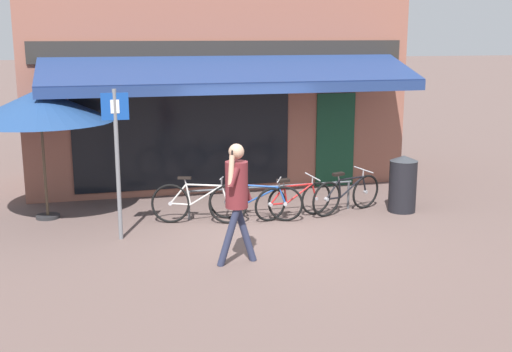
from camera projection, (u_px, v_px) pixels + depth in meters
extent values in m
plane|color=brown|center=(268.00, 232.00, 11.23)|extent=(160.00, 160.00, 0.00)
cube|color=#8E5647|center=(212.00, 69.00, 14.91)|extent=(8.34, 3.00, 5.18)
cube|color=black|center=(184.00, 137.00, 13.54)|extent=(4.59, 0.04, 2.20)
cube|color=#143D28|center=(335.00, 140.00, 14.43)|extent=(0.90, 0.04, 2.10)
cube|color=#282623|center=(226.00, 51.00, 13.38)|extent=(7.92, 0.06, 0.44)
cube|color=navy|center=(234.00, 69.00, 12.69)|extent=(7.51, 1.67, 0.50)
cube|color=navy|center=(244.00, 89.00, 11.98)|extent=(7.51, 0.03, 0.20)
cylinder|color=#47494F|center=(271.00, 186.00, 12.19)|extent=(3.27, 0.04, 0.04)
cylinder|color=#47494F|center=(189.00, 206.00, 11.86)|extent=(0.04, 0.04, 0.55)
cylinder|color=#47494F|center=(348.00, 195.00, 12.63)|extent=(0.04, 0.04, 0.55)
torus|color=black|center=(228.00, 204.00, 11.66)|extent=(0.73, 0.35, 0.72)
cylinder|color=#9E9EA3|center=(228.00, 204.00, 11.66)|extent=(0.09, 0.09, 0.08)
torus|color=black|center=(170.00, 204.00, 11.71)|extent=(0.73, 0.35, 0.72)
cylinder|color=#9E9EA3|center=(170.00, 204.00, 11.71)|extent=(0.09, 0.09, 0.08)
cylinder|color=#BCB7B2|center=(206.00, 195.00, 11.67)|extent=(0.58, 0.16, 0.38)
cylinder|color=#BCB7B2|center=(204.00, 185.00, 11.65)|extent=(0.63, 0.23, 0.05)
cylinder|color=#BCB7B2|center=(188.00, 195.00, 11.68)|extent=(0.11, 0.12, 0.38)
cylinder|color=#BCB7B2|center=(180.00, 204.00, 11.70)|extent=(0.36, 0.14, 0.05)
cylinder|color=#BCB7B2|center=(178.00, 194.00, 11.69)|extent=(0.32, 0.08, 0.37)
cylinder|color=#BCB7B2|center=(225.00, 195.00, 11.65)|extent=(0.14, 0.12, 0.35)
cylinder|color=#9E9EA3|center=(185.00, 182.00, 11.66)|extent=(0.06, 0.05, 0.11)
cube|color=black|center=(185.00, 178.00, 11.66)|extent=(0.26, 0.17, 0.06)
cylinder|color=#9E9EA3|center=(222.00, 182.00, 11.63)|extent=(0.04, 0.05, 0.14)
cylinder|color=#9E9EA3|center=(222.00, 178.00, 11.63)|extent=(0.18, 0.50, 0.09)
torus|color=black|center=(285.00, 204.00, 11.79)|extent=(0.63, 0.33, 0.66)
cylinder|color=#9E9EA3|center=(285.00, 204.00, 11.79)|extent=(0.09, 0.09, 0.07)
torus|color=black|center=(226.00, 201.00, 11.96)|extent=(0.63, 0.33, 0.66)
cylinder|color=#9E9EA3|center=(226.00, 201.00, 11.96)|extent=(0.09, 0.09, 0.07)
cylinder|color=#1E4793|center=(263.00, 195.00, 11.83)|extent=(0.58, 0.27, 0.35)
cylinder|color=#1E4793|center=(261.00, 186.00, 11.80)|extent=(0.64, 0.31, 0.05)
cylinder|color=#1E4793|center=(244.00, 194.00, 11.88)|extent=(0.12, 0.09, 0.35)
cylinder|color=#1E4793|center=(236.00, 202.00, 11.93)|extent=(0.37, 0.19, 0.05)
cylinder|color=#1E4793|center=(234.00, 193.00, 11.91)|extent=(0.32, 0.15, 0.35)
cylinder|color=#1E4793|center=(282.00, 196.00, 11.77)|extent=(0.15, 0.10, 0.32)
cylinder|color=#9E9EA3|center=(241.00, 182.00, 11.85)|extent=(0.06, 0.05, 0.11)
cube|color=black|center=(241.00, 179.00, 11.84)|extent=(0.26, 0.19, 0.05)
cylinder|color=#9E9EA3|center=(279.00, 183.00, 11.74)|extent=(0.04, 0.04, 0.14)
cylinder|color=#9E9EA3|center=(279.00, 180.00, 11.73)|extent=(0.23, 0.49, 0.04)
torus|color=black|center=(316.00, 198.00, 12.20)|extent=(0.66, 0.24, 0.65)
cylinder|color=#9E9EA3|center=(316.00, 198.00, 12.20)|extent=(0.08, 0.08, 0.08)
torus|color=black|center=(270.00, 205.00, 11.76)|extent=(0.66, 0.24, 0.65)
cylinder|color=#9E9EA3|center=(270.00, 205.00, 11.76)|extent=(0.08, 0.08, 0.08)
cylinder|color=#B21E1E|center=(299.00, 193.00, 11.99)|extent=(0.55, 0.12, 0.35)
cylinder|color=#B21E1E|center=(298.00, 185.00, 11.93)|extent=(0.60, 0.17, 0.05)
cylinder|color=#B21E1E|center=(285.00, 195.00, 11.85)|extent=(0.11, 0.09, 0.34)
cylinder|color=#B21E1E|center=(279.00, 204.00, 11.84)|extent=(0.35, 0.11, 0.05)
cylinder|color=#B21E1E|center=(277.00, 196.00, 11.77)|extent=(0.30, 0.07, 0.34)
cylinder|color=#B21E1E|center=(314.00, 191.00, 12.13)|extent=(0.14, 0.10, 0.31)
cylinder|color=#9E9EA3|center=(284.00, 184.00, 11.77)|extent=(0.06, 0.05, 0.11)
cube|color=black|center=(283.00, 180.00, 11.74)|extent=(0.26, 0.15, 0.06)
cylinder|color=#9E9EA3|center=(312.00, 180.00, 12.04)|extent=(0.03, 0.04, 0.14)
cylinder|color=#9E9EA3|center=(313.00, 177.00, 12.02)|extent=(0.14, 0.51, 0.07)
torus|color=black|center=(366.00, 192.00, 12.63)|extent=(0.68, 0.33, 0.69)
cylinder|color=#9E9EA3|center=(366.00, 192.00, 12.63)|extent=(0.09, 0.09, 0.07)
torus|color=black|center=(327.00, 199.00, 12.05)|extent=(0.68, 0.33, 0.69)
cylinder|color=#9E9EA3|center=(327.00, 199.00, 12.05)|extent=(0.09, 0.09, 0.07)
cylinder|color=black|center=(352.00, 187.00, 12.37)|extent=(0.55, 0.21, 0.37)
cylinder|color=black|center=(351.00, 178.00, 12.30)|extent=(0.60, 0.26, 0.05)
cylinder|color=black|center=(340.00, 189.00, 12.19)|extent=(0.11, 0.10, 0.36)
cylinder|color=black|center=(334.00, 198.00, 12.16)|extent=(0.35, 0.16, 0.05)
cylinder|color=black|center=(333.00, 190.00, 12.09)|extent=(0.31, 0.12, 0.36)
cylinder|color=black|center=(364.00, 184.00, 12.56)|extent=(0.14, 0.11, 0.33)
cylinder|color=#9E9EA3|center=(339.00, 178.00, 12.10)|extent=(0.06, 0.05, 0.11)
cube|color=black|center=(338.00, 174.00, 12.07)|extent=(0.26, 0.18, 0.06)
cylinder|color=#9E9EA3|center=(363.00, 173.00, 12.46)|extent=(0.04, 0.04, 0.14)
cylinder|color=#9E9EA3|center=(364.00, 170.00, 12.44)|extent=(0.21, 0.49, 0.06)
cylinder|color=#282D47|center=(229.00, 238.00, 9.50)|extent=(0.37, 0.17, 0.90)
cylinder|color=#282D47|center=(245.00, 233.00, 9.70)|extent=(0.37, 0.17, 0.90)
cylinder|color=maroon|center=(237.00, 185.00, 9.43)|extent=(0.39, 0.39, 0.69)
sphere|color=tan|center=(236.00, 152.00, 9.32)|extent=(0.23, 0.23, 0.23)
cylinder|color=maroon|center=(243.00, 182.00, 9.62)|extent=(0.30, 0.11, 0.61)
cylinder|color=maroon|center=(234.00, 177.00, 9.19)|extent=(0.22, 0.16, 0.30)
cylinder|color=tan|center=(231.00, 171.00, 9.18)|extent=(0.15, 0.18, 0.46)
cube|color=black|center=(232.00, 155.00, 9.17)|extent=(0.03, 0.07, 0.14)
cylinder|color=black|center=(403.00, 186.00, 12.41)|extent=(0.53, 0.53, 1.00)
cone|color=#33353A|center=(404.00, 158.00, 12.29)|extent=(0.54, 0.54, 0.11)
cylinder|color=slate|center=(118.00, 166.00, 10.55)|extent=(0.07, 0.07, 2.52)
cube|color=#14429E|center=(115.00, 106.00, 10.33)|extent=(0.44, 0.02, 0.44)
cube|color=white|center=(115.00, 107.00, 10.32)|extent=(0.14, 0.01, 0.22)
cylinder|color=#4C3D2D|center=(44.00, 156.00, 11.80)|extent=(0.05, 0.05, 2.37)
cone|color=navy|center=(40.00, 105.00, 11.59)|extent=(2.64, 2.64, 0.59)
cylinder|color=#262628|center=(48.00, 216.00, 12.05)|extent=(0.44, 0.44, 0.06)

